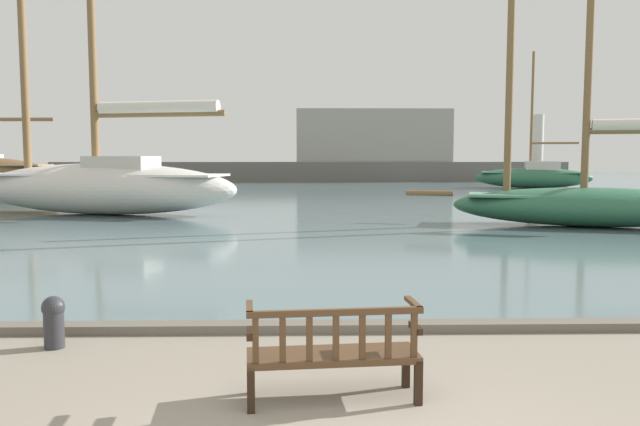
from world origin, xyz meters
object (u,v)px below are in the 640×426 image
object	(u,v)px
sailboat_mid_port	(534,176)
mooring_bollard	(54,319)
park_bench	(333,352)
sailboat_outer_port	(104,183)
sailboat_far_starboard	(590,201)

from	to	relation	value
sailboat_mid_port	mooring_bollard	world-z (taller)	sailboat_mid_port
park_bench	sailboat_outer_port	bearing A→B (deg)	113.54
sailboat_mid_port	mooring_bollard	xyz separation A→B (m)	(-18.94, -35.94, -0.57)
sailboat_far_starboard	mooring_bollard	distance (m)	16.98
sailboat_outer_port	sailboat_far_starboard	bearing A→B (deg)	-15.36
sailboat_outer_port	mooring_bollard	bearing A→B (deg)	-74.17
park_bench	sailboat_outer_port	distance (m)	19.99
sailboat_outer_port	sailboat_mid_port	bearing A→B (deg)	39.23
sailboat_mid_port	sailboat_outer_port	size ratio (longest dim) A/B	0.73
sailboat_mid_port	sailboat_far_starboard	world-z (taller)	sailboat_far_starboard
park_bench	mooring_bollard	xyz separation A→B (m)	(-3.26, 1.69, -0.12)
park_bench	sailboat_mid_port	xyz separation A→B (m)	(15.68, 37.63, 0.45)
mooring_bollard	park_bench	bearing A→B (deg)	-27.41
park_bench	sailboat_far_starboard	world-z (taller)	sailboat_far_starboard
sailboat_mid_port	sailboat_outer_port	bearing A→B (deg)	-140.77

